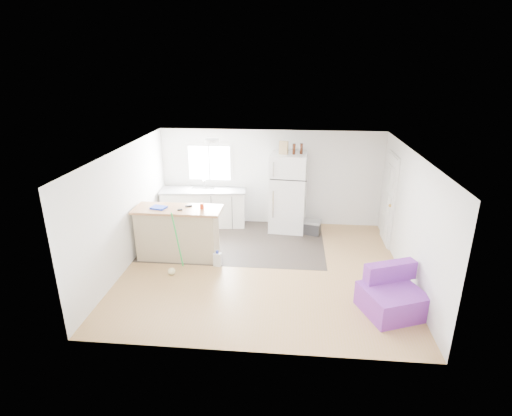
{
  "coord_description": "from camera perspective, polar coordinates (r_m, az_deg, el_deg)",
  "views": [
    {
      "loc": [
        0.53,
        -7.16,
        3.94
      ],
      "look_at": [
        -0.21,
        0.7,
        1.04
      ],
      "focal_mm": 28.0,
      "sensor_mm": 36.0,
      "label": 1
    }
  ],
  "objects": [
    {
      "name": "room",
      "position": [
        7.69,
        1.05,
        -0.73
      ],
      "size": [
        5.51,
        5.01,
        2.41
      ],
      "color": "#AE8549",
      "rests_on": "ground"
    },
    {
      "name": "vinyl_zone",
      "position": [
        9.37,
        -2.85,
        -4.71
      ],
      "size": [
        4.05,
        2.5,
        0.0
      ],
      "primitive_type": "cube",
      "color": "#312825",
      "rests_on": "floor"
    },
    {
      "name": "window",
      "position": [
        10.16,
        -6.67,
        6.41
      ],
      "size": [
        1.18,
        0.06,
        0.98
      ],
      "color": "white",
      "rests_on": "back_wall"
    },
    {
      "name": "interior_door",
      "position": [
        9.45,
        18.5,
        1.06
      ],
      "size": [
        0.11,
        0.92,
        2.1
      ],
      "color": "white",
      "rests_on": "right_wall"
    },
    {
      "name": "ceiling_fixture",
      "position": [
        8.68,
        -6.32,
        9.56
      ],
      "size": [
        0.3,
        0.3,
        0.07
      ],
      "primitive_type": "cylinder",
      "color": "white",
      "rests_on": "ceiling"
    },
    {
      "name": "kitchen_cabinets",
      "position": [
        10.2,
        -7.46,
        0.15
      ],
      "size": [
        2.17,
        0.87,
        1.23
      ],
      "rotation": [
        0.0,
        0.0,
        0.1
      ],
      "color": "white",
      "rests_on": "floor"
    },
    {
      "name": "peninsula",
      "position": [
        8.56,
        -11.09,
        -3.48
      ],
      "size": [
        1.81,
        0.7,
        1.11
      ],
      "rotation": [
        0.0,
        0.0,
        -0.0
      ],
      "color": "tan",
      "rests_on": "floor"
    },
    {
      "name": "refrigerator",
      "position": [
        9.72,
        4.59,
        2.23
      ],
      "size": [
        0.91,
        0.87,
        1.92
      ],
      "rotation": [
        0.0,
        0.0,
        -0.09
      ],
      "color": "white",
      "rests_on": "floor"
    },
    {
      "name": "cooler",
      "position": [
        9.77,
        7.91,
        -2.71
      ],
      "size": [
        0.51,
        0.41,
        0.34
      ],
      "rotation": [
        0.0,
        0.0,
        -0.27
      ],
      "color": "#2B2B2D",
      "rests_on": "floor"
    },
    {
      "name": "purple_seat",
      "position": [
        7.16,
        18.79,
        -11.84
      ],
      "size": [
        1.17,
        1.16,
        0.75
      ],
      "rotation": [
        0.0,
        0.0,
        0.38
      ],
      "color": "purple",
      "rests_on": "floor"
    },
    {
      "name": "cleaner_jug",
      "position": [
        8.26,
        -5.52,
        -7.29
      ],
      "size": [
        0.17,
        0.13,
        0.34
      ],
      "rotation": [
        0.0,
        0.0,
        -0.18
      ],
      "color": "silver",
      "rests_on": "floor"
    },
    {
      "name": "mop",
      "position": [
        8.06,
        -11.75,
        -7.71
      ],
      "size": [
        0.24,
        0.37,
        1.33
      ],
      "rotation": [
        0.0,
        0.0,
        -0.18
      ],
      "color": "green",
      "rests_on": "floor"
    },
    {
      "name": "red_cup",
      "position": [
        8.22,
        -7.74,
        0.28
      ],
      "size": [
        0.1,
        0.1,
        0.12
      ],
      "primitive_type": "cylinder",
      "rotation": [
        0.0,
        0.0,
        0.37
      ],
      "color": "red",
      "rests_on": "peninsula"
    },
    {
      "name": "blue_tray",
      "position": [
        8.42,
        -13.73,
        0.06
      ],
      "size": [
        0.34,
        0.29,
        0.04
      ],
      "primitive_type": "cube",
      "rotation": [
        0.0,
        0.0,
        -0.25
      ],
      "color": "#1531C5",
      "rests_on": "peninsula"
    },
    {
      "name": "tool_a",
      "position": [
        8.4,
        -9.61,
        0.29
      ],
      "size": [
        0.15,
        0.1,
        0.03
      ],
      "primitive_type": "cube",
      "rotation": [
        0.0,
        0.0,
        0.43
      ],
      "color": "black",
      "rests_on": "peninsula"
    },
    {
      "name": "tool_b",
      "position": [
        8.22,
        -10.83,
        -0.25
      ],
      "size": [
        0.11,
        0.07,
        0.03
      ],
      "primitive_type": "cube",
      "rotation": [
        0.0,
        0.0,
        0.39
      ],
      "color": "black",
      "rests_on": "peninsula"
    },
    {
      "name": "cardboard_box",
      "position": [
        9.37,
        3.96,
        8.6
      ],
      "size": [
        0.22,
        0.15,
        0.3
      ],
      "primitive_type": "cube",
      "rotation": [
        0.0,
        0.0,
        -0.29
      ],
      "color": "tan",
      "rests_on": "refrigerator"
    },
    {
      "name": "bottle_left",
      "position": [
        9.36,
        5.45,
        8.38
      ],
      "size": [
        0.07,
        0.07,
        0.25
      ],
      "primitive_type": "cylinder",
      "rotation": [
        0.0,
        0.0,
        0.01
      ],
      "color": "#39170A",
      "rests_on": "refrigerator"
    },
    {
      "name": "bottle_right",
      "position": [
        9.42,
        6.49,
        8.42
      ],
      "size": [
        0.09,
        0.09,
        0.25
      ],
      "primitive_type": "cylinder",
      "rotation": [
        0.0,
        0.0,
        0.3
      ],
      "color": "#39170A",
      "rests_on": "refrigerator"
    }
  ]
}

